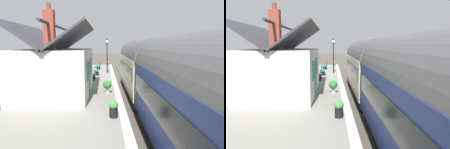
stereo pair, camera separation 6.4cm
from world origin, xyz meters
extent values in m
plane|color=#4C473F|center=(0.00, 0.00, 0.00)|extent=(160.00, 160.00, 0.00)
cube|color=gray|center=(0.00, 3.99, 0.41)|extent=(32.00, 5.97, 0.81)
cube|color=beige|center=(0.00, 1.18, 0.82)|extent=(32.00, 0.36, 0.02)
cube|color=gray|center=(0.00, -1.62, 0.07)|extent=(52.00, 0.08, 0.14)
cube|color=gray|center=(0.00, -0.18, 0.07)|extent=(52.00, 0.08, 0.14)
cube|color=black|center=(-1.62, -0.90, 0.35)|extent=(9.94, 2.29, 0.70)
cube|color=beige|center=(-1.62, -0.90, 1.85)|extent=(10.80, 2.70, 2.30)
cylinder|color=#515154|center=(-1.62, -0.90, 3.00)|extent=(10.80, 2.65, 2.65)
cube|color=black|center=(-1.62, 0.47, 2.14)|extent=(9.18, 0.03, 0.80)
cylinder|color=black|center=(1.62, -0.90, 0.35)|extent=(0.70, 2.16, 0.70)
cylinder|color=black|center=(-4.86, -0.90, 0.35)|extent=(0.70, 2.16, 0.70)
cube|color=black|center=(3.80, -0.90, 2.25)|extent=(0.04, 2.16, 0.90)
cylinder|color=#F2EDCC|center=(3.82, -0.90, 1.27)|extent=(0.06, 0.24, 0.24)
cube|color=red|center=(3.86, -0.90, 0.82)|extent=(0.16, 2.56, 0.24)
cube|color=navy|center=(-12.53, -0.90, 1.85)|extent=(10.01, 2.70, 2.30)
cylinder|color=#515154|center=(-12.53, -0.90, 3.00)|extent=(10.01, 2.65, 2.65)
cube|color=black|center=(-12.53, 0.47, 2.14)|extent=(8.51, 0.03, 0.80)
cylinder|color=black|center=(-9.53, -0.90, 0.35)|extent=(0.70, 2.16, 0.70)
cube|color=silver|center=(-4.85, 5.01, 2.23)|extent=(7.06, 4.06, 2.83)
cube|color=#38383F|center=(-4.85, 3.99, 4.35)|extent=(7.56, 2.29, 1.65)
cube|color=#38383F|center=(-4.85, 6.02, 4.35)|extent=(7.56, 2.29, 1.65)
cylinder|color=#38383F|center=(-4.85, 5.01, 5.07)|extent=(7.56, 0.16, 0.16)
cube|color=brown|center=(-6.59, 5.01, 4.72)|extent=(0.56, 0.56, 2.15)
cylinder|color=brown|center=(-6.59, 5.01, 5.97)|extent=(0.24, 0.24, 0.36)
cube|color=teal|center=(-5.29, 2.96, 1.86)|extent=(0.90, 0.06, 2.10)
cube|color=teal|center=(-6.69, 2.96, 2.51)|extent=(0.80, 0.05, 1.10)
cube|color=teal|center=(-3.89, 2.96, 2.51)|extent=(0.80, 0.05, 1.10)
cube|color=#26727F|center=(4.03, 2.86, 1.26)|extent=(1.41, 0.43, 0.06)
cube|color=#26727F|center=(4.03, 2.68, 1.49)|extent=(1.40, 0.14, 0.40)
cube|color=black|center=(3.47, 2.85, 1.03)|extent=(0.07, 0.36, 0.44)
cube|color=black|center=(4.59, 2.87, 1.03)|extent=(0.07, 0.36, 0.44)
cube|color=#26727F|center=(0.60, 3.07, 1.26)|extent=(1.41, 0.43, 0.06)
cube|color=#26727F|center=(0.59, 2.89, 1.49)|extent=(1.40, 0.13, 0.40)
cube|color=black|center=(0.04, 3.08, 1.03)|extent=(0.07, 0.36, 0.44)
cube|color=black|center=(1.16, 3.06, 1.03)|extent=(0.07, 0.36, 0.44)
cube|color=#26727F|center=(9.54, 2.85, 1.26)|extent=(1.42, 0.47, 0.06)
cube|color=#26727F|center=(9.53, 2.67, 1.49)|extent=(1.40, 0.17, 0.40)
cube|color=black|center=(8.98, 2.88, 1.03)|extent=(0.08, 0.36, 0.44)
cube|color=black|center=(10.10, 2.82, 1.03)|extent=(0.08, 0.36, 0.44)
cone|color=gray|center=(-4.80, 1.85, 0.99)|extent=(0.39, 0.39, 0.35)
cylinder|color=gray|center=(-4.80, 1.85, 0.84)|extent=(0.22, 0.22, 0.06)
ellipsoid|color=#2D7233|center=(-4.80, 1.85, 1.36)|extent=(0.56, 0.56, 0.57)
cone|color=#EF3855|center=(-4.80, 1.85, 1.56)|extent=(0.10, 0.10, 0.22)
cone|color=teal|center=(11.80, 1.63, 1.02)|extent=(0.47, 0.47, 0.41)
cylinder|color=teal|center=(11.80, 1.63, 0.84)|extent=(0.26, 0.26, 0.06)
ellipsoid|color=olive|center=(11.80, 1.63, 1.41)|extent=(0.52, 0.52, 0.61)
cone|color=#DF5041|center=(11.80, 1.63, 1.59)|extent=(0.12, 0.12, 0.21)
cone|color=teal|center=(8.12, 3.10, 0.97)|extent=(0.38, 0.38, 0.31)
cylinder|color=teal|center=(8.12, 3.10, 0.84)|extent=(0.21, 0.21, 0.06)
ellipsoid|color=#2D7233|center=(8.12, 3.10, 1.27)|extent=(0.41, 0.41, 0.38)
cone|color=#E93E66|center=(8.12, 3.10, 1.41)|extent=(0.09, 0.09, 0.16)
cube|color=#9E5138|center=(10.68, 5.66, 0.98)|extent=(0.95, 0.32, 0.34)
ellipsoid|color=#4C8C2D|center=(10.68, 5.66, 1.27)|extent=(0.86, 0.29, 0.29)
cylinder|color=black|center=(-9.71, 1.63, 1.02)|extent=(0.37, 0.37, 0.40)
ellipsoid|color=#3D8438|center=(-9.71, 1.63, 1.37)|extent=(0.42, 0.42, 0.35)
cylinder|color=black|center=(5.57, 1.78, 2.50)|extent=(0.10, 0.10, 3.37)
cylinder|color=black|center=(5.57, 1.78, 4.03)|extent=(0.05, 0.50, 0.05)
cube|color=beige|center=(5.57, 1.78, 4.32)|extent=(0.24, 0.24, 0.32)
cone|color=black|center=(5.57, 1.78, 4.54)|extent=(0.32, 0.32, 0.14)
cylinder|color=black|center=(6.37, 1.73, 1.36)|extent=(0.06, 0.06, 1.10)
cylinder|color=black|center=(6.97, 1.73, 1.36)|extent=(0.06, 0.06, 1.10)
cube|color=maroon|center=(6.67, 1.73, 2.13)|extent=(0.90, 0.06, 0.44)
cube|color=black|center=(6.67, 1.73, 2.13)|extent=(0.96, 0.03, 0.50)
camera|label=1|loc=(-18.96, 1.98, 3.93)|focal=35.69mm
camera|label=2|loc=(-18.96, 1.91, 3.93)|focal=35.69mm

